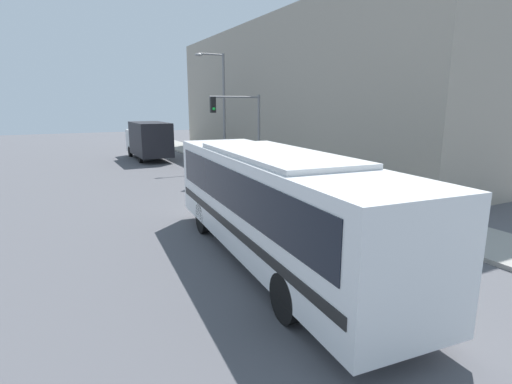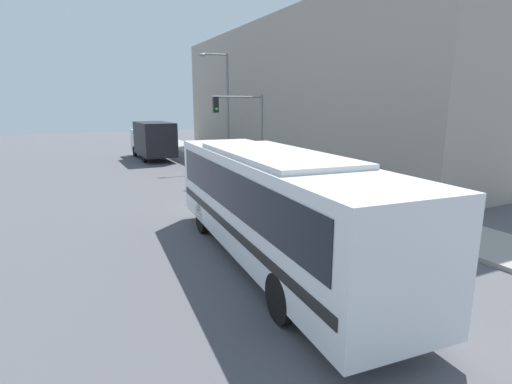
# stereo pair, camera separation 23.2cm
# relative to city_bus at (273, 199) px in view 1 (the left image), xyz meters

# --- Properties ---
(ground_plane) EXTENTS (120.00, 120.00, 0.00)m
(ground_plane) POSITION_rel_city_bus_xyz_m (0.92, 0.19, -1.88)
(ground_plane) COLOR #515156
(sidewalk) EXTENTS (2.94, 70.00, 0.14)m
(sidewalk) POSITION_rel_city_bus_xyz_m (6.89, 20.19, -1.81)
(sidewalk) COLOR gray
(sidewalk) RESTS_ON ground_plane
(building_facade) EXTENTS (6.00, 32.00, 10.40)m
(building_facade) POSITION_rel_city_bus_xyz_m (11.36, 17.19, 3.32)
(building_facade) COLOR #9E9384
(building_facade) RESTS_ON ground_plane
(city_bus) EXTENTS (3.40, 11.24, 3.22)m
(city_bus) POSITION_rel_city_bus_xyz_m (0.00, 0.00, 0.00)
(city_bus) COLOR white
(city_bus) RESTS_ON ground_plane
(delivery_truck) EXTENTS (2.44, 7.19, 3.06)m
(delivery_truck) POSITION_rel_city_bus_xyz_m (1.81, 23.88, -0.21)
(delivery_truck) COLOR black
(delivery_truck) RESTS_ON ground_plane
(fire_hydrant) EXTENTS (0.21, 0.28, 0.73)m
(fire_hydrant) POSITION_rel_city_bus_xyz_m (6.02, 4.92, -1.37)
(fire_hydrant) COLOR gold
(fire_hydrant) RESTS_ON sidewalk
(traffic_light_pole) EXTENTS (3.28, 0.35, 4.90)m
(traffic_light_pole) POSITION_rel_city_bus_xyz_m (5.00, 12.62, 1.65)
(traffic_light_pole) COLOR slate
(traffic_light_pole) RESTS_ON sidewalk
(parking_meter) EXTENTS (0.14, 0.14, 1.39)m
(parking_meter) POSITION_rel_city_bus_xyz_m (6.02, 8.74, -0.80)
(parking_meter) COLOR slate
(parking_meter) RESTS_ON sidewalk
(street_lamp) EXTENTS (2.22, 0.28, 7.89)m
(street_lamp) POSITION_rel_city_bus_xyz_m (6.02, 18.31, 2.86)
(street_lamp) COLOR slate
(street_lamp) RESTS_ON sidewalk
(pedestrian_near_corner) EXTENTS (0.34, 0.34, 1.67)m
(pedestrian_near_corner) POSITION_rel_city_bus_xyz_m (7.46, 12.95, -0.89)
(pedestrian_near_corner) COLOR #23283D
(pedestrian_near_corner) RESTS_ON sidewalk
(pedestrian_mid_block) EXTENTS (0.34, 0.34, 1.70)m
(pedestrian_mid_block) POSITION_rel_city_bus_xyz_m (7.35, 4.78, -0.87)
(pedestrian_mid_block) COLOR #23283D
(pedestrian_mid_block) RESTS_ON sidewalk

